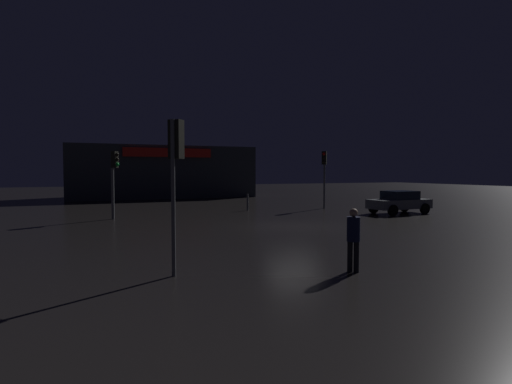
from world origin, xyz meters
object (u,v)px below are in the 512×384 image
store_building (161,172)px  car_near (399,202)px  traffic_signal_cross_left (324,167)px  traffic_signal_opposite (176,155)px  pedestrian (353,235)px  traffic_signal_main (114,172)px

store_building → car_near: bearing=-65.1°
traffic_signal_cross_left → store_building: bearing=114.7°
traffic_signal_opposite → pedestrian: traffic_signal_opposite is taller
store_building → traffic_signal_cross_left: bearing=-65.3°
car_near → pedestrian: (-11.69, -11.26, 0.23)m
car_near → traffic_signal_cross_left: bearing=115.8°
store_building → traffic_signal_opposite: size_ratio=4.56×
store_building → traffic_signal_cross_left: size_ratio=4.43×
traffic_signal_opposite → traffic_signal_cross_left: (13.60, 14.59, -0.09)m
store_building → pedestrian: (-1.27, -33.69, -1.57)m
store_building → traffic_signal_opposite: bearing=-99.7°
store_building → pedestrian: size_ratio=10.73×
traffic_signal_opposite → car_near: 18.82m
traffic_signal_cross_left → traffic_signal_opposite: bearing=-133.0°
traffic_signal_main → store_building: bearing=72.3°
traffic_signal_cross_left → car_near: traffic_signal_cross_left is taller
car_near → store_building: bearing=114.9°
store_building → pedestrian: 33.75m
store_building → car_near: (10.42, -22.43, -1.80)m
traffic_signal_cross_left → pedestrian: traffic_signal_cross_left is taller
traffic_signal_opposite → store_building: bearing=80.3°
traffic_signal_opposite → pedestrian: size_ratio=2.35×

